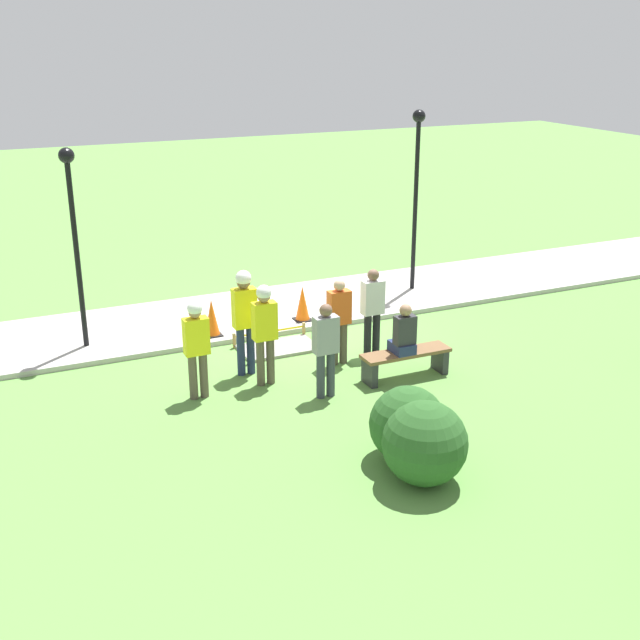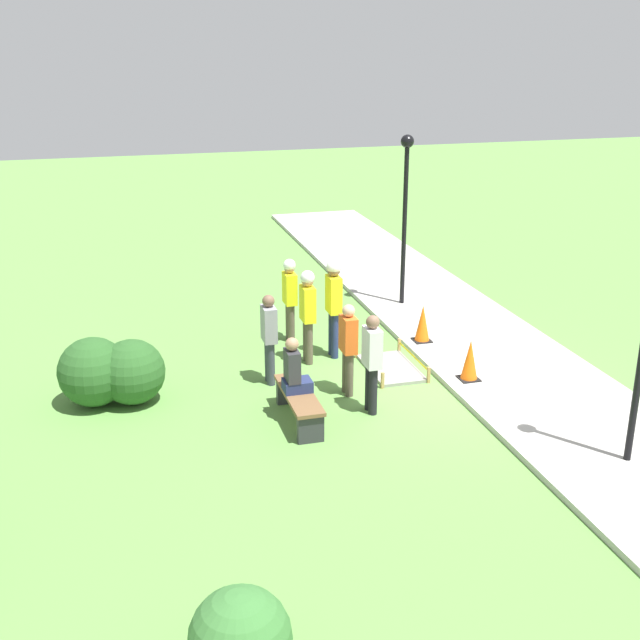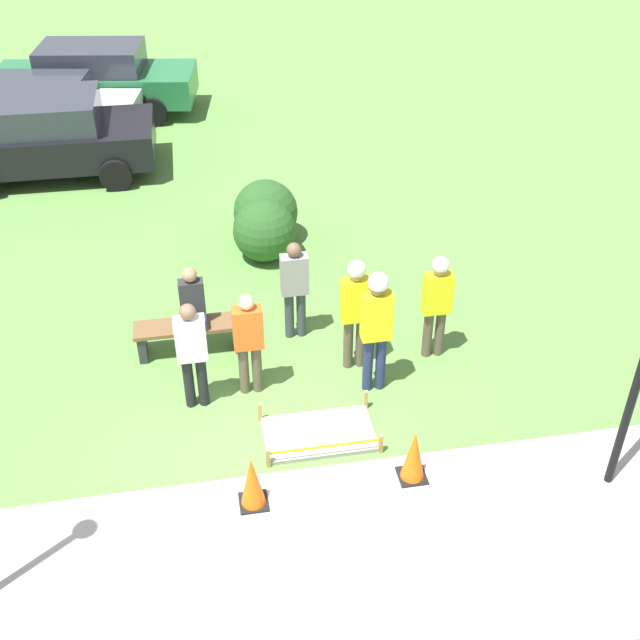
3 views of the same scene
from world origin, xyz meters
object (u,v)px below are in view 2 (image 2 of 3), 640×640
traffic_cone_far_patch (423,323)px  bystander_in_white_shirt (269,334)px  park_bench (299,402)px  bystander_in_orange_shirt (348,345)px  person_seated_on_bench (294,370)px  worker_supervisor (308,308)px  worker_trainee (334,298)px  bystander_in_gray_shirt (372,358)px  worker_assistant (290,293)px  lamppost_near (405,194)px  traffic_cone_near_patch (470,360)px

traffic_cone_far_patch → bystander_in_white_shirt: size_ratio=0.45×
park_bench → bystander_in_orange_shirt: (0.78, -1.04, 0.55)m
person_seated_on_bench → worker_supervisor: (2.21, -0.80, 0.21)m
bystander_in_orange_shirt → worker_trainee: bearing=-8.3°
person_seated_on_bench → bystander_in_white_shirt: (1.49, 0.07, 0.06)m
park_bench → bystander_in_gray_shirt: size_ratio=0.97×
park_bench → worker_assistant: bearing=-11.3°
park_bench → lamppost_near: 6.40m
bystander_in_gray_shirt → traffic_cone_near_patch: bearing=-74.5°
traffic_cone_far_patch → worker_supervisor: bearing=95.2°
traffic_cone_far_patch → worker_supervisor: size_ratio=0.41×
traffic_cone_far_patch → worker_assistant: (0.97, 2.40, 0.52)m
worker_supervisor → bystander_in_orange_shirt: bearing=-169.0°
traffic_cone_far_patch → lamppost_near: (2.32, -0.47, 2.07)m
traffic_cone_near_patch → lamppost_near: size_ratio=0.20×
traffic_cone_near_patch → worker_trainee: worker_trainee is taller
worker_supervisor → bystander_in_orange_shirt: worker_supervisor is taller
bystander_in_white_shirt → worker_trainee: bearing=-58.0°
traffic_cone_far_patch → worker_trainee: size_ratio=0.39×
bystander_in_orange_shirt → lamppost_near: size_ratio=0.43×
person_seated_on_bench → bystander_in_white_shirt: bystander_in_white_shirt is taller
traffic_cone_far_patch → bystander_in_orange_shirt: size_ratio=0.46×
bystander_in_orange_shirt → worker_assistant: bearing=7.3°
worker_trainee → park_bench: bearing=152.4°
traffic_cone_far_patch → bystander_in_gray_shirt: (-2.49, 1.90, 0.46)m
park_bench → bystander_in_gray_shirt: (0.03, -1.20, 0.58)m
bystander_in_white_shirt → person_seated_on_bench: bearing=-177.2°
lamppost_near → traffic_cone_far_patch: bearing=168.5°
worker_assistant → person_seated_on_bench: bearing=167.6°
worker_assistant → bystander_in_orange_shirt: size_ratio=1.05×
worker_supervisor → worker_trainee: (0.16, -0.54, 0.09)m
traffic_cone_far_patch → person_seated_on_bench: bearing=127.6°
worker_assistant → bystander_in_orange_shirt: worker_assistant is taller
bystander_in_orange_shirt → bystander_in_white_shirt: (0.80, 1.17, 0.01)m
worker_trainee → bystander_in_orange_shirt: size_ratio=1.19×
person_seated_on_bench → bystander_in_gray_shirt: 1.25m
bystander_in_orange_shirt → bystander_in_gray_shirt: (-0.75, -0.16, 0.03)m
traffic_cone_near_patch → person_seated_on_bench: bearing=98.6°
bystander_in_white_shirt → worker_assistant: bearing=-23.3°
traffic_cone_far_patch → lamppost_near: bearing=-11.5°
worker_trainee → lamppost_near: lamppost_near is taller
traffic_cone_far_patch → bystander_in_orange_shirt: bystander_in_orange_shirt is taller
park_bench → bystander_in_orange_shirt: bystander_in_orange_shirt is taller
person_seated_on_bench → lamppost_near: bearing=-37.4°
traffic_cone_far_patch → park_bench: size_ratio=0.46×
traffic_cone_far_patch → worker_trainee: (-0.05, 1.82, 0.69)m
worker_assistant → bystander_in_white_shirt: size_ratio=1.04×
worker_assistant → bystander_in_orange_shirt: 2.73m
worker_trainee → lamppost_near: bearing=-43.9°
traffic_cone_far_patch → worker_supervisor: 2.44m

